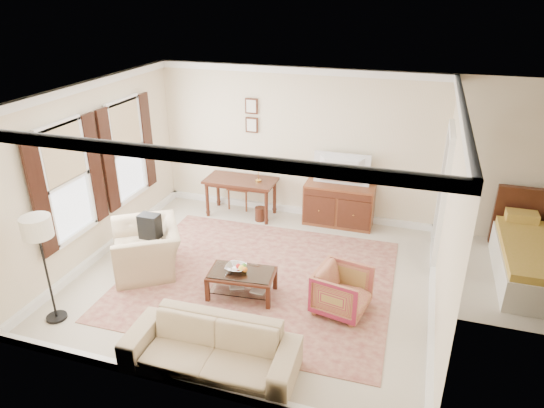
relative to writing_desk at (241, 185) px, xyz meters
The scene contains 20 objects.
room_shell 2.92m from the writing_desk, 64.01° to the right, with size 5.51×5.01×2.91m.
window_front 3.36m from the writing_desk, 121.69° to the right, with size 0.12×1.56×1.80m, color #CCB284, non-canonical shape.
window_rear 2.24m from the writing_desk, 145.85° to the right, with size 0.12×1.56×1.80m, color #CCB284, non-canonical shape.
doorway 3.78m from the writing_desk, ahead, with size 0.10×1.12×2.25m, color white, non-canonical shape.
rug 2.46m from the writing_desk, 62.97° to the right, with size 4.13×3.54×0.01m, color maroon.
writing_desk is the anchor object (origin of this frame).
desk_chair 0.40m from the writing_desk, 112.41° to the left, with size 0.45×0.45×1.05m, color brown, non-canonical shape.
desk_lamp 0.51m from the writing_desk, ahead, with size 0.32×0.32×0.50m, color silver, non-canonical shape.
framed_prints 1.36m from the writing_desk, 76.53° to the left, with size 0.25×0.04×0.68m, color #411E12, non-canonical shape.
sideboard 1.96m from the writing_desk, ahead, with size 1.31×0.50×0.81m, color brown.
tv 2.05m from the writing_desk, ahead, with size 1.00×0.58×0.13m, color black.
coffee_table 2.82m from the writing_desk, 68.95° to the right, with size 1.02×0.66×0.41m.
fruit_bowl 2.76m from the writing_desk, 70.65° to the right, with size 0.42×0.42×0.10m, color silver.
book_a 2.79m from the writing_desk, 72.69° to the right, with size 0.28×0.04×0.38m, color brown.
book_b 2.88m from the writing_desk, 65.54° to the right, with size 0.28×0.03×0.38m, color brown.
striped_armchair 3.56m from the writing_desk, 45.73° to the right, with size 0.71×0.66×0.73m, color maroon.
club_armchair 2.50m from the writing_desk, 106.53° to the right, with size 1.17×0.76×1.02m, color tan.
backpack 2.39m from the writing_desk, 106.13° to the right, with size 0.32×0.22×0.40m, color black.
sofa 4.32m from the writing_desk, 73.89° to the right, with size 2.07×0.61×0.81m, color tan.
floor_lamp 4.17m from the writing_desk, 107.82° to the right, with size 0.39×0.39×1.57m.
Camera 1 is at (2.25, -6.19, 4.24)m, focal length 32.00 mm.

